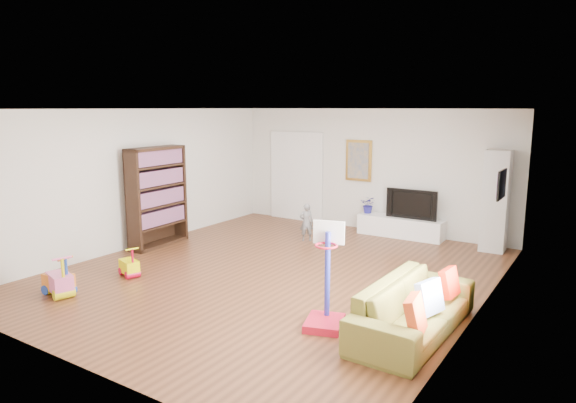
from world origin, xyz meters
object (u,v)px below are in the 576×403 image
Objects in this scene: media_console at (400,227)px; bookshelf at (157,197)px; basketball_hoop at (325,276)px; sofa at (414,308)px.

media_console is 5.10m from bookshelf.
sofa is at bearing 6.87° from basketball_hoop.
media_console is 0.92× the size of bookshelf.
bookshelf is 5.84m from sofa.
bookshelf is at bearing 143.30° from basketball_hoop.
bookshelf is at bearing 79.98° from sofa.
media_console is at bearing 24.34° from sofa.
bookshelf is at bearing -139.77° from media_console.
media_console is 0.82× the size of sofa.
bookshelf reaches higher than basketball_hoop.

